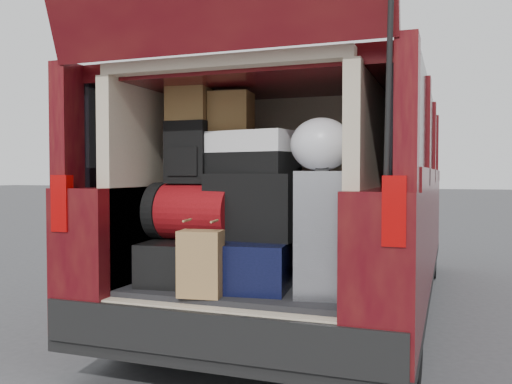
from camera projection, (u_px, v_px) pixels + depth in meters
minivan at (316, 205)px, 4.64m from camera, size 1.90×5.35×2.77m
load_floor at (253, 327)px, 3.18m from camera, size 1.24×1.05×0.55m
black_hardshell at (189, 260)px, 3.17m from camera, size 0.50×0.65×0.24m
navy_hardshell at (249, 263)px, 3.03m from camera, size 0.55×0.64×0.26m
silver_roller at (323, 232)px, 2.84m from camera, size 0.33×0.47×0.64m
kraft_bag at (201, 264)px, 2.76m from camera, size 0.24×0.17×0.34m
red_duffel at (194, 212)px, 3.16m from camera, size 0.52×0.35×0.33m
black_soft_case at (255, 206)px, 3.06m from camera, size 0.53×0.34×0.37m
backpack at (189, 152)px, 3.17m from camera, size 0.26×0.16×0.36m
twotone_duffel at (249, 153)px, 3.09m from camera, size 0.58×0.38×0.24m
grocery_sack_lower at (189, 103)px, 3.18m from camera, size 0.26×0.22×0.21m
grocery_sack_upper at (231, 113)px, 3.18m from camera, size 0.25×0.21×0.24m
plastic_bag_right at (321, 144)px, 2.79m from camera, size 0.34×0.32×0.28m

